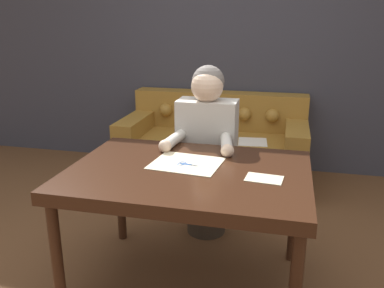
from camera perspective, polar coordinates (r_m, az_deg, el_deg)
ground_plane at (r=2.62m, az=-2.88°, el=-18.11°), size 16.00×16.00×0.00m
wall_back at (r=4.19m, az=5.10°, el=14.30°), size 8.00×0.06×2.60m
dining_table at (r=2.24m, az=-0.53°, el=-5.28°), size 1.30×0.94×0.73m
couch at (r=3.95m, az=3.15°, el=-0.70°), size 1.72×0.87×0.81m
person at (r=2.83m, az=2.08°, el=-0.97°), size 0.47×0.57×1.22m
pattern_paper_main at (r=2.29m, az=-0.79°, el=-2.72°), size 0.41×0.35×0.00m
pattern_paper_offcut at (r=2.11m, az=10.09°, el=-4.80°), size 0.20×0.14×0.00m
scissors at (r=2.27m, az=-0.54°, el=-2.93°), size 0.20×0.09×0.01m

